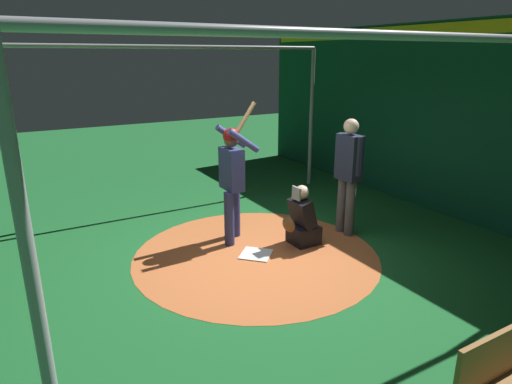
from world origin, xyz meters
TOP-DOWN VIEW (x-y plane):
  - ground_plane at (0.00, 0.00)m, footprint 26.77×26.77m
  - dirt_circle at (0.00, 0.00)m, footprint 3.51×3.51m
  - home_plate at (0.00, 0.00)m, footprint 0.59×0.59m
  - batter at (0.04, -0.65)m, footprint 0.68×0.49m
  - catcher at (-0.79, -0.00)m, footprint 0.58×0.40m
  - umpire at (-1.65, -0.00)m, footprint 0.23×0.49m
  - back_wall at (-3.90, 0.00)m, footprint 0.22×10.77m
  - cage_frame at (0.00, 0.00)m, footprint 5.81×5.31m

SIDE VIEW (x-z plane):
  - ground_plane at x=0.00m, z-range 0.00..0.00m
  - dirt_circle at x=0.00m, z-range 0.00..0.01m
  - home_plate at x=0.00m, z-range 0.01..0.02m
  - catcher at x=-0.79m, z-range -0.10..0.83m
  - umpire at x=-1.65m, z-range 0.12..1.97m
  - batter at x=0.04m, z-range 0.02..2.11m
  - back_wall at x=-3.90m, z-range 0.01..3.33m
  - cage_frame at x=0.00m, z-range 0.61..3.53m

